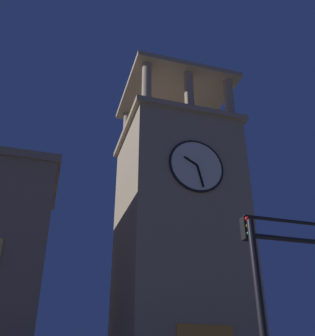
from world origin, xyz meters
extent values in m
cube|color=gray|center=(-1.44, -2.72, 8.86)|extent=(7.66, 7.60, 17.72)
cube|color=gray|center=(-1.44, -2.72, 17.92)|extent=(8.26, 8.20, 0.40)
cylinder|color=gray|center=(-4.67, 0.48, 19.91)|extent=(0.70, 0.70, 3.58)
cylinder|color=gray|center=(-1.44, 0.48, 19.91)|extent=(0.70, 0.70, 3.58)
cylinder|color=gray|center=(1.79, 0.48, 19.91)|extent=(0.70, 0.70, 3.58)
cylinder|color=gray|center=(-4.67, -5.93, 19.91)|extent=(0.70, 0.70, 3.58)
cylinder|color=gray|center=(-1.44, -5.93, 19.91)|extent=(0.70, 0.70, 3.58)
cylinder|color=gray|center=(1.79, -5.93, 19.91)|extent=(0.70, 0.70, 3.58)
cube|color=gray|center=(-1.44, -2.72, 21.90)|extent=(8.26, 8.20, 0.40)
cylinder|color=black|center=(-1.44, -2.72, 23.61)|extent=(0.12, 0.12, 3.02)
cylinder|color=silver|center=(-1.44, 1.14, 13.48)|extent=(3.59, 0.12, 3.59)
torus|color=black|center=(-1.44, 1.16, 13.48)|extent=(3.75, 0.16, 3.75)
cube|color=black|center=(-1.01, 1.24, 13.72)|extent=(0.92, 0.06, 0.58)
cube|color=black|center=(-1.61, 1.24, 12.73)|extent=(0.47, 0.06, 1.51)
cylinder|color=black|center=(2.66, 13.70, 2.51)|extent=(0.16, 0.16, 5.02)
cylinder|color=black|center=(1.19, 13.70, 4.64)|extent=(2.94, 0.12, 0.12)
cylinder|color=black|center=(-1.20, 10.66, 6.38)|extent=(4.49, 0.12, 0.12)
cube|color=black|center=(1.04, 10.66, 5.95)|extent=(0.22, 0.30, 0.75)
sphere|color=red|center=(1.04, 10.84, 6.23)|extent=(0.16, 0.16, 0.16)
sphere|color=#392705|center=(1.04, 10.84, 5.98)|extent=(0.16, 0.16, 0.16)
sphere|color=#063316|center=(1.04, 10.84, 5.73)|extent=(0.16, 0.16, 0.16)
camera|label=1|loc=(7.20, 21.31, 1.92)|focal=41.11mm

